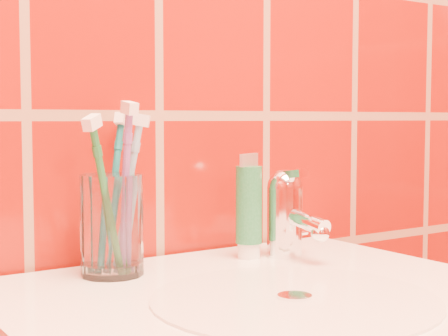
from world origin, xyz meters
TOP-DOWN VIEW (x-y plane):
  - glass_tumbler at (-0.11, 1.12)m, footprint 0.08×0.08m
  - toothpaste_tube at (0.09, 1.11)m, footprint 0.04×0.04m
  - faucet at (0.14, 1.09)m, footprint 0.05×0.11m
  - toothbrush_0 at (-0.09, 1.12)m, footprint 0.09×0.09m
  - toothbrush_1 at (-0.09, 1.15)m, footprint 0.15×0.16m
  - toothbrush_2 at (-0.13, 1.10)m, footprint 0.13×0.12m
  - toothbrush_3 at (-0.10, 1.11)m, footprint 0.03×0.08m

SIDE VIEW (x-z plane):
  - glass_tumbler at x=-0.11m, z-range 0.85..0.97m
  - faucet at x=0.14m, z-range 0.85..0.97m
  - toothpaste_tube at x=0.09m, z-range 0.85..0.99m
  - toothbrush_2 at x=-0.13m, z-range 0.84..1.05m
  - toothbrush_1 at x=-0.09m, z-range 0.84..1.05m
  - toothbrush_0 at x=-0.09m, z-range 0.84..1.05m
  - toothbrush_3 at x=-0.10m, z-range 0.84..1.06m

